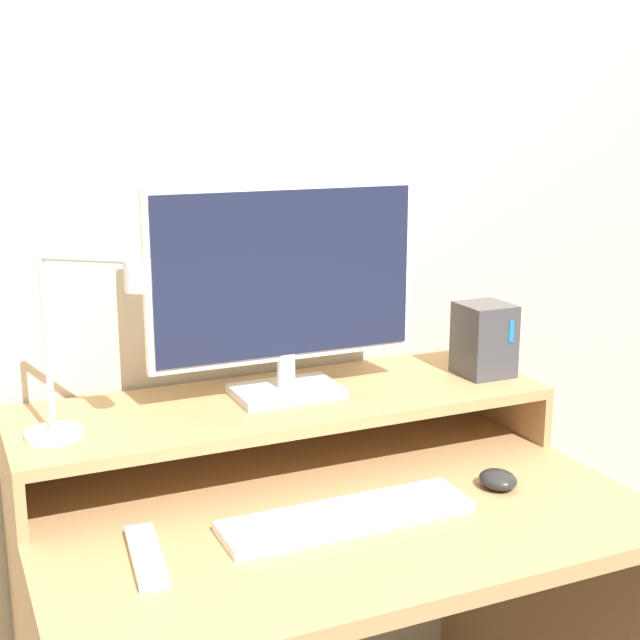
{
  "coord_description": "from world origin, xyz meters",
  "views": [
    {
      "loc": [
        -0.61,
        -0.97,
        1.4
      ],
      "look_at": [
        0.0,
        0.41,
        1.03
      ],
      "focal_mm": 50.0,
      "sensor_mm": 36.0,
      "label": 1
    }
  ],
  "objects_px": {
    "monitor": "(285,285)",
    "desk_lamp": "(84,353)",
    "remote_control": "(146,556)",
    "mouse": "(498,479)",
    "router_dock": "(484,339)",
    "keyboard": "(347,516)"
  },
  "relations": [
    {
      "from": "desk_lamp",
      "to": "remote_control",
      "type": "relative_size",
      "value": 1.65
    },
    {
      "from": "remote_control",
      "to": "mouse",
      "type": "bearing_deg",
      "value": 0.26
    },
    {
      "from": "keyboard",
      "to": "remote_control",
      "type": "distance_m",
      "value": 0.34
    },
    {
      "from": "router_dock",
      "to": "keyboard",
      "type": "relative_size",
      "value": 0.35
    },
    {
      "from": "desk_lamp",
      "to": "remote_control",
      "type": "height_order",
      "value": "desk_lamp"
    },
    {
      "from": "monitor",
      "to": "remote_control",
      "type": "relative_size",
      "value": 2.79
    },
    {
      "from": "mouse",
      "to": "desk_lamp",
      "type": "bearing_deg",
      "value": 162.66
    },
    {
      "from": "monitor",
      "to": "desk_lamp",
      "type": "xyz_separation_m",
      "value": [
        -0.4,
        -0.09,
        -0.07
      ]
    },
    {
      "from": "desk_lamp",
      "to": "mouse",
      "type": "relative_size",
      "value": 4.19
    },
    {
      "from": "monitor",
      "to": "router_dock",
      "type": "bearing_deg",
      "value": -5.28
    },
    {
      "from": "router_dock",
      "to": "keyboard",
      "type": "distance_m",
      "value": 0.56
    },
    {
      "from": "keyboard",
      "to": "mouse",
      "type": "height_order",
      "value": "mouse"
    },
    {
      "from": "mouse",
      "to": "remote_control",
      "type": "relative_size",
      "value": 0.39
    },
    {
      "from": "mouse",
      "to": "remote_control",
      "type": "height_order",
      "value": "mouse"
    },
    {
      "from": "keyboard",
      "to": "remote_control",
      "type": "relative_size",
      "value": 2.25
    },
    {
      "from": "monitor",
      "to": "desk_lamp",
      "type": "relative_size",
      "value": 1.69
    },
    {
      "from": "keyboard",
      "to": "mouse",
      "type": "relative_size",
      "value": 5.72
    },
    {
      "from": "router_dock",
      "to": "keyboard",
      "type": "height_order",
      "value": "router_dock"
    },
    {
      "from": "desk_lamp",
      "to": "mouse",
      "type": "bearing_deg",
      "value": -17.34
    },
    {
      "from": "monitor",
      "to": "router_dock",
      "type": "relative_size",
      "value": 3.53
    },
    {
      "from": "desk_lamp",
      "to": "mouse",
      "type": "distance_m",
      "value": 0.77
    },
    {
      "from": "monitor",
      "to": "remote_control",
      "type": "height_order",
      "value": "monitor"
    }
  ]
}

